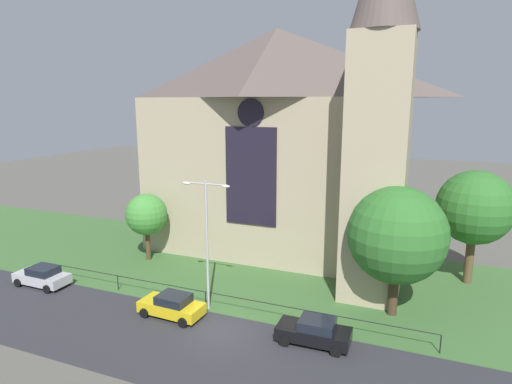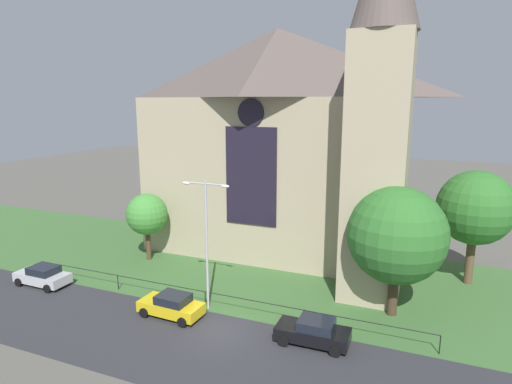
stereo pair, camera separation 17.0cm
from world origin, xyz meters
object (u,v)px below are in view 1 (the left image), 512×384
(tree_left_near, at_px, (146,215))
(parked_car_black, at_px, (314,331))
(tree_right_near, at_px, (397,235))
(parked_car_silver, at_px, (42,276))
(tree_right_far, at_px, (475,208))
(streetlamp_near, at_px, (207,230))
(parked_car_yellow, at_px, (172,306))
(church_building, at_px, (282,140))

(tree_left_near, height_order, parked_car_black, tree_left_near)
(tree_left_near, distance_m, parked_car_black, 18.93)
(tree_right_near, relative_size, parked_car_silver, 2.02)
(tree_right_far, height_order, tree_right_near, tree_right_far)
(tree_right_far, distance_m, streetlamp_near, 19.92)
(parked_car_silver, distance_m, parked_car_yellow, 11.73)
(streetlamp_near, height_order, parked_car_silver, streetlamp_near)
(tree_right_far, xyz_separation_m, streetlamp_near, (-16.44, -11.24, -0.40))
(parked_car_silver, height_order, parked_car_yellow, same)
(church_building, relative_size, parked_car_silver, 6.17)
(tree_right_far, xyz_separation_m, tree_right_near, (-4.94, -7.41, -0.53))
(tree_right_near, distance_m, parked_car_yellow, 15.08)
(streetlamp_near, bearing_deg, parked_car_silver, -173.99)
(tree_left_near, relative_size, tree_right_near, 0.69)
(parked_car_yellow, bearing_deg, tree_right_far, -141.61)
(church_building, bearing_deg, tree_left_near, -143.32)
(tree_right_near, height_order, parked_car_silver, tree_right_near)
(church_building, distance_m, streetlamp_near, 14.32)
(parked_car_yellow, xyz_separation_m, parked_car_black, (9.34, 0.33, 0.00))
(parked_car_silver, xyz_separation_m, parked_car_yellow, (11.72, -0.43, 0.00))
(streetlamp_near, relative_size, parked_car_yellow, 2.05)
(tree_right_near, xyz_separation_m, streetlamp_near, (-11.50, -3.83, 0.12))
(tree_left_near, distance_m, tree_right_far, 26.28)
(tree_right_far, xyz_separation_m, parked_car_silver, (-29.84, -12.65, -5.18))
(church_building, distance_m, parked_car_silver, 22.50)
(parked_car_yellow, bearing_deg, church_building, -95.51)
(tree_left_near, height_order, tree_right_far, tree_right_far)
(parked_car_black, bearing_deg, tree_left_near, -25.72)
(parked_car_black, bearing_deg, parked_car_silver, -1.50)
(streetlamp_near, height_order, parked_car_black, streetlamp_near)
(tree_left_near, distance_m, parked_car_silver, 9.28)
(tree_left_near, bearing_deg, parked_car_silver, -118.33)
(tree_left_near, distance_m, streetlamp_near, 11.26)
(tree_left_near, relative_size, tree_right_far, 0.68)
(parked_car_silver, bearing_deg, tree_right_near, -167.66)
(tree_right_near, xyz_separation_m, parked_car_yellow, (-13.17, -5.67, -4.65))
(tree_left_near, height_order, parked_car_yellow, tree_left_near)
(parked_car_silver, bearing_deg, church_building, -132.53)
(tree_right_near, relative_size, parked_car_yellow, 2.00)
(church_building, height_order, parked_car_yellow, church_building)
(tree_right_near, xyz_separation_m, parked_car_black, (-3.84, -5.35, -4.65))
(tree_left_near, relative_size, parked_car_silver, 1.40)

